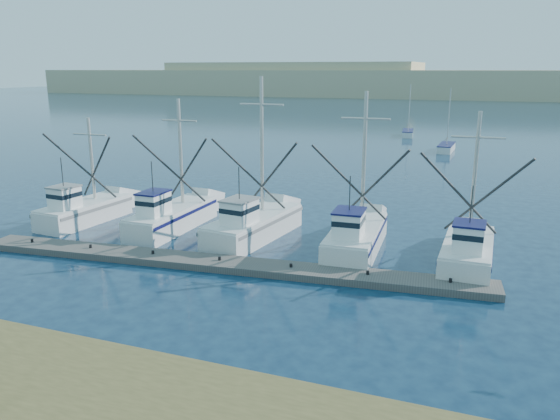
# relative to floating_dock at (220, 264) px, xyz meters

# --- Properties ---
(ground) EXTENTS (500.00, 500.00, 0.00)m
(ground) POSITION_rel_floating_dock_xyz_m (6.95, -6.67, -0.19)
(ground) COLOR #0C1F36
(ground) RESTS_ON ground
(floating_dock) EXTENTS (28.89, 4.50, 0.38)m
(floating_dock) POSITION_rel_floating_dock_xyz_m (0.00, 0.00, 0.00)
(floating_dock) COLOR #57544E
(floating_dock) RESTS_ON ground
(dune_ridge) EXTENTS (360.00, 60.00, 10.00)m
(dune_ridge) POSITION_rel_floating_dock_xyz_m (6.95, 203.33, 4.81)
(dune_ridge) COLOR tan
(dune_ridge) RESTS_ON ground
(trawler_fleet) EXTENTS (28.34, 8.57, 10.02)m
(trawler_fleet) POSITION_rel_floating_dock_xyz_m (0.02, 4.89, 0.75)
(trawler_fleet) COLOR silver
(trawler_fleet) RESTS_ON ground
(sailboat_near) EXTENTS (1.95, 5.98, 8.10)m
(sailboat_near) POSITION_rel_floating_dock_xyz_m (8.41, 48.87, 0.30)
(sailboat_near) COLOR silver
(sailboat_near) RESTS_ON ground
(sailboat_far) EXTENTS (2.23, 6.12, 8.10)m
(sailboat_far) POSITION_rel_floating_dock_xyz_m (1.43, 63.95, 0.31)
(sailboat_far) COLOR silver
(sailboat_far) RESTS_ON ground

